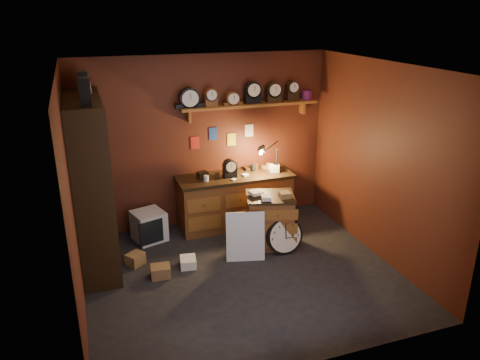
% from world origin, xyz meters
% --- Properties ---
extents(floor, '(4.00, 4.00, 0.00)m').
position_xyz_m(floor, '(0.00, 0.00, 0.00)').
color(floor, black).
rests_on(floor, ground).
extents(room_shell, '(4.02, 3.62, 2.71)m').
position_xyz_m(room_shell, '(0.04, 0.11, 1.72)').
color(room_shell, '#562414').
rests_on(room_shell, ground).
extents(shelving_unit, '(0.47, 1.60, 2.58)m').
position_xyz_m(shelving_unit, '(-1.79, 0.98, 1.25)').
color(shelving_unit, black).
rests_on(shelving_unit, ground).
extents(workbench, '(1.84, 0.66, 1.36)m').
position_xyz_m(workbench, '(0.40, 1.47, 0.47)').
color(workbench, brown).
rests_on(workbench, ground).
extents(low_cabinet, '(0.82, 0.75, 0.88)m').
position_xyz_m(low_cabinet, '(0.66, 0.65, 0.43)').
color(low_cabinet, brown).
rests_on(low_cabinet, ground).
extents(big_round_clock, '(0.54, 0.17, 0.54)m').
position_xyz_m(big_round_clock, '(0.77, 0.35, 0.26)').
color(big_round_clock, black).
rests_on(big_round_clock, ground).
extents(white_panel, '(0.56, 0.27, 0.71)m').
position_xyz_m(white_panel, '(0.18, 0.37, 0.00)').
color(white_panel, silver).
rests_on(white_panel, ground).
extents(mini_fridge, '(0.55, 0.56, 0.46)m').
position_xyz_m(mini_fridge, '(-1.01, 1.39, 0.23)').
color(mini_fridge, silver).
rests_on(mini_fridge, ground).
extents(floor_box_a, '(0.27, 0.23, 0.15)m').
position_xyz_m(floor_box_a, '(-1.04, 0.29, 0.08)').
color(floor_box_a, olive).
rests_on(floor_box_a, ground).
extents(floor_box_b, '(0.25, 0.28, 0.13)m').
position_xyz_m(floor_box_b, '(-0.63, 0.43, 0.06)').
color(floor_box_b, white).
rests_on(floor_box_b, ground).
extents(floor_box_c, '(0.30, 0.29, 0.17)m').
position_xyz_m(floor_box_c, '(-1.31, 0.71, 0.09)').
color(floor_box_c, olive).
rests_on(floor_box_c, ground).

